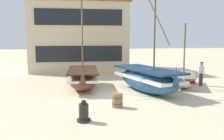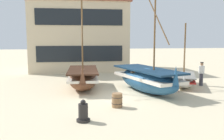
{
  "view_description": "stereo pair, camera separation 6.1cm",
  "coord_description": "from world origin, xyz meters",
  "px_view_note": "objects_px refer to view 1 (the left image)",
  "views": [
    {
      "loc": [
        -2.41,
        -14.12,
        3.43
      ],
      "look_at": [
        0.0,
        1.0,
        1.4
      ],
      "focal_mm": 39.7,
      "sensor_mm": 36.0,
      "label": 1
    },
    {
      "loc": [
        -2.35,
        -14.13,
        3.43
      ],
      "look_at": [
        0.0,
        1.0,
        1.4
      ],
      "focal_mm": 39.7,
      "sensor_mm": 36.0,
      "label": 2
    }
  ],
  "objects_px": {
    "fishing_boat_near_left": "(83,78)",
    "wooden_barrel": "(117,100)",
    "fishing_boat_far_right": "(183,79)",
    "harbor_building_main": "(79,36)",
    "fishing_boat_centre_large": "(147,79)",
    "fisherman_by_hull": "(201,74)",
    "capstan_winch": "(84,113)"
  },
  "relations": [
    {
      "from": "fishing_boat_near_left",
      "to": "fishing_boat_centre_large",
      "type": "distance_m",
      "value": 4.31
    },
    {
      "from": "fisherman_by_hull",
      "to": "harbor_building_main",
      "type": "bearing_deg",
      "value": 127.62
    },
    {
      "from": "fisherman_by_hull",
      "to": "harbor_building_main",
      "type": "height_order",
      "value": "harbor_building_main"
    },
    {
      "from": "fishing_boat_near_left",
      "to": "fishing_boat_centre_large",
      "type": "height_order",
      "value": "fishing_boat_centre_large"
    },
    {
      "from": "fishing_boat_centre_large",
      "to": "fishing_boat_far_right",
      "type": "xyz_separation_m",
      "value": [
        3.08,
        1.43,
        -0.35
      ]
    },
    {
      "from": "fishing_boat_near_left",
      "to": "fishing_boat_far_right",
      "type": "bearing_deg",
      "value": -2.21
    },
    {
      "from": "fisherman_by_hull",
      "to": "wooden_barrel",
      "type": "relative_size",
      "value": 2.41
    },
    {
      "from": "fishing_boat_near_left",
      "to": "fisherman_by_hull",
      "type": "relative_size",
      "value": 3.76
    },
    {
      "from": "fishing_boat_near_left",
      "to": "fisherman_by_hull",
      "type": "bearing_deg",
      "value": -1.89
    },
    {
      "from": "fishing_boat_far_right",
      "to": "fisherman_by_hull",
      "type": "bearing_deg",
      "value": -0.2
    },
    {
      "from": "fishing_boat_far_right",
      "to": "wooden_barrel",
      "type": "xyz_separation_m",
      "value": [
        -5.55,
        -4.51,
        -0.13
      ]
    },
    {
      "from": "fishing_boat_near_left",
      "to": "wooden_barrel",
      "type": "xyz_separation_m",
      "value": [
        1.49,
        -4.78,
        -0.38
      ]
    },
    {
      "from": "fishing_boat_far_right",
      "to": "fisherman_by_hull",
      "type": "xyz_separation_m",
      "value": [
        1.34,
        -0.0,
        0.36
      ]
    },
    {
      "from": "fishing_boat_centre_large",
      "to": "fishing_boat_far_right",
      "type": "bearing_deg",
      "value": 24.92
    },
    {
      "from": "fisherman_by_hull",
      "to": "wooden_barrel",
      "type": "height_order",
      "value": "fisherman_by_hull"
    },
    {
      "from": "fishing_boat_far_right",
      "to": "harbor_building_main",
      "type": "relative_size",
      "value": 0.44
    },
    {
      "from": "fishing_boat_centre_large",
      "to": "fisherman_by_hull",
      "type": "height_order",
      "value": "fishing_boat_centre_large"
    },
    {
      "from": "capstan_winch",
      "to": "harbor_building_main",
      "type": "height_order",
      "value": "harbor_building_main"
    },
    {
      "from": "fishing_boat_near_left",
      "to": "fishing_boat_far_right",
      "type": "distance_m",
      "value": 7.05
    },
    {
      "from": "capstan_winch",
      "to": "fishing_boat_centre_large",
      "type": "bearing_deg",
      "value": 49.56
    },
    {
      "from": "fisherman_by_hull",
      "to": "capstan_winch",
      "type": "relative_size",
      "value": 1.84
    },
    {
      "from": "fishing_boat_centre_large",
      "to": "capstan_winch",
      "type": "xyz_separation_m",
      "value": [
        -4.2,
        -4.93,
        -0.46
      ]
    },
    {
      "from": "fishing_boat_centre_large",
      "to": "harbor_building_main",
      "type": "relative_size",
      "value": 0.75
    },
    {
      "from": "fisherman_by_hull",
      "to": "wooden_barrel",
      "type": "distance_m",
      "value": 8.24
    },
    {
      "from": "fishing_boat_centre_large",
      "to": "harbor_building_main",
      "type": "bearing_deg",
      "value": 107.78
    },
    {
      "from": "fishing_boat_centre_large",
      "to": "fishing_boat_near_left",
      "type": "bearing_deg",
      "value": 156.76
    },
    {
      "from": "fishing_boat_far_right",
      "to": "harbor_building_main",
      "type": "height_order",
      "value": "harbor_building_main"
    },
    {
      "from": "wooden_barrel",
      "to": "harbor_building_main",
      "type": "height_order",
      "value": "harbor_building_main"
    },
    {
      "from": "fishing_boat_centre_large",
      "to": "capstan_winch",
      "type": "bearing_deg",
      "value": -130.44
    },
    {
      "from": "fishing_boat_far_right",
      "to": "harbor_building_main",
      "type": "bearing_deg",
      "value": 122.92
    },
    {
      "from": "capstan_winch",
      "to": "harbor_building_main",
      "type": "bearing_deg",
      "value": 89.08
    },
    {
      "from": "fishing_boat_far_right",
      "to": "wooden_barrel",
      "type": "relative_size",
      "value": 6.25
    }
  ]
}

